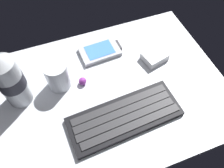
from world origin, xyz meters
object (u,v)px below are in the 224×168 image
handheld_device (100,51)px  charger_block (155,56)px  juice_cup (58,76)px  trackball_mouse (83,81)px  keyboard (126,116)px  water_bottle (9,79)px

handheld_device → charger_block: bearing=-29.3°
juice_cup → trackball_mouse: (6.10, -1.95, -2.81)cm
handheld_device → trackball_mouse: size_ratio=5.95×
juice_cup → trackball_mouse: bearing=-17.7°
trackball_mouse → handheld_device: bearing=47.6°
juice_cup → trackball_mouse: size_ratio=3.86×
charger_block → juice_cup: bearing=178.1°
keyboard → charger_block: size_ratio=4.22×
handheld_device → charger_block: 16.82cm
handheld_device → juice_cup: (-14.48, -7.24, 3.18)cm
handheld_device → water_bottle: 27.90cm
water_bottle → trackball_mouse: size_ratio=9.45×
trackball_mouse → charger_block: bearing=2.4°
charger_block → water_bottle: bearing=179.6°
keyboard → water_bottle: water_bottle is taller
charger_block → trackball_mouse: charger_block is taller
keyboard → trackball_mouse: size_ratio=13.44×
keyboard → juice_cup: bearing=129.9°
keyboard → trackball_mouse: 15.92cm
keyboard → trackball_mouse: bearing=117.4°
keyboard → juice_cup: size_ratio=3.48×
keyboard → juice_cup: juice_cup is taller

